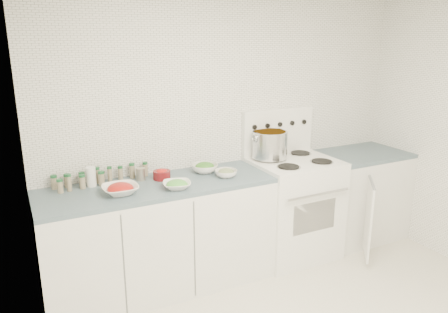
% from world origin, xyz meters
% --- Properties ---
extents(room_walls, '(3.54, 3.04, 2.52)m').
position_xyz_m(room_walls, '(0.00, 0.00, 1.56)').
color(room_walls, white).
rests_on(room_walls, ground).
extents(counter_left, '(1.85, 0.62, 0.90)m').
position_xyz_m(counter_left, '(-0.82, 1.19, 0.45)').
color(counter_left, white).
rests_on(counter_left, ground).
extents(stove, '(0.76, 0.70, 1.36)m').
position_xyz_m(stove, '(0.48, 1.19, 0.50)').
color(stove, white).
rests_on(stove, ground).
extents(counter_right, '(0.89, 0.94, 0.90)m').
position_xyz_m(counter_right, '(1.30, 1.19, 0.45)').
color(counter_right, white).
rests_on(counter_right, ground).
extents(stock_pot, '(0.34, 0.32, 0.25)m').
position_xyz_m(stock_pot, '(0.30, 1.32, 1.08)').
color(stock_pot, silver).
rests_on(stock_pot, stove).
extents(bowl_tomato, '(0.27, 0.27, 0.09)m').
position_xyz_m(bowl_tomato, '(-1.14, 1.11, 0.94)').
color(bowl_tomato, white).
rests_on(bowl_tomato, counter_left).
extents(bowl_snowpea, '(0.26, 0.26, 0.07)m').
position_xyz_m(bowl_snowpea, '(-0.72, 1.03, 0.93)').
color(bowl_snowpea, white).
rests_on(bowl_snowpea, counter_left).
extents(bowl_broccoli, '(0.29, 0.29, 0.09)m').
position_xyz_m(bowl_broccoli, '(-0.36, 1.31, 0.94)').
color(bowl_broccoli, white).
rests_on(bowl_broccoli, counter_left).
extents(bowl_zucchini, '(0.23, 0.23, 0.07)m').
position_xyz_m(bowl_zucchini, '(-0.25, 1.12, 0.93)').
color(bowl_zucchini, white).
rests_on(bowl_zucchini, counter_left).
extents(bowl_pepper, '(0.14, 0.14, 0.09)m').
position_xyz_m(bowl_pepper, '(-0.75, 1.30, 0.94)').
color(bowl_pepper, '#601014').
rests_on(bowl_pepper, counter_left).
extents(salt_canister, '(0.09, 0.09, 0.15)m').
position_xyz_m(salt_canister, '(-1.30, 1.39, 0.98)').
color(salt_canister, white).
rests_on(salt_canister, counter_left).
extents(tin_can, '(0.10, 0.10, 0.10)m').
position_xyz_m(tin_can, '(-0.91, 1.36, 0.95)').
color(tin_can, gray).
rests_on(tin_can, counter_left).
extents(spice_cluster, '(0.76, 0.16, 0.13)m').
position_xyz_m(spice_cluster, '(-1.27, 1.41, 0.96)').
color(spice_cluster, gray).
rests_on(spice_cluster, counter_left).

